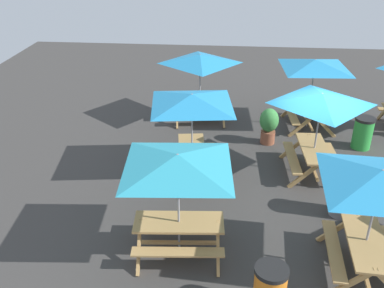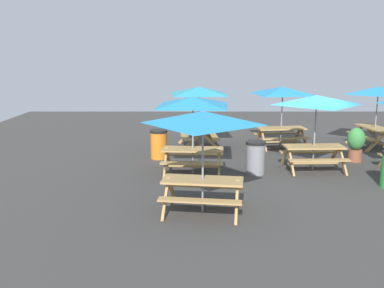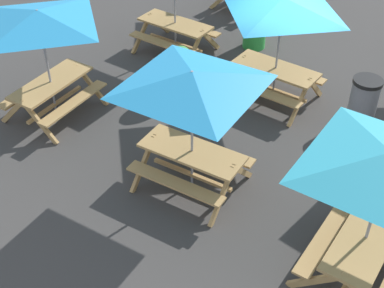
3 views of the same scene
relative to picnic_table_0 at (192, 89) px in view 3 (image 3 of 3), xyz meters
name	(u,v)px [view 3 (image 3 of 3)]	position (x,y,z in m)	size (l,w,h in m)	color
ground_plane	(283,99)	(0.15, -3.37, -1.99)	(27.01, 27.01, 0.00)	#3D3A38
picnic_table_0	(192,89)	(0.00, 0.00, 0.00)	(2.80, 2.80, 2.34)	tan
picnic_table_1	(40,25)	(3.58, 0.06, 0.00)	(2.24, 2.24, 2.34)	tan
picnic_table_4	(282,13)	(0.34, -3.24, 0.00)	(2.08, 2.08, 2.34)	tan
trash_bin_gray	(364,101)	(-1.49, -3.63, -1.49)	(0.59, 0.59, 0.98)	gray
trash_bin_green	(255,29)	(1.96, -4.95, -1.49)	(0.59, 0.59, 0.98)	green
potted_plant_0	(181,68)	(2.02, -2.16, -1.36)	(0.57, 0.57, 1.13)	#935138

